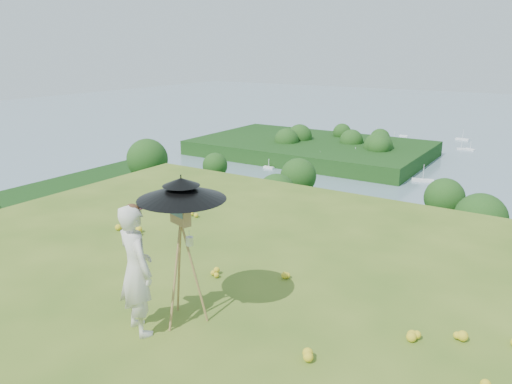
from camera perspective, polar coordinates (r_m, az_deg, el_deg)
The scene contains 10 objects.
ground at distance 7.10m, azimuth -6.60°, elevation -14.45°, with size 14.00×14.00×0.00m, color #43671D.
shoreline_tier at distance 89.06m, azimuth 27.14°, elevation -12.09°, with size 170.00×28.00×8.00m, color slate.
peninsula at distance 181.08m, azimuth 6.33°, elevation 5.79°, with size 90.00×60.00×12.00m, color black, non-canonical shape.
slope_trees at distance 44.00m, azimuth 24.75°, elevation -10.37°, with size 110.00×50.00×6.00m, color #154716, non-canonical shape.
moored_boats at distance 170.60m, azimuth 26.35°, elevation 1.94°, with size 140.00×140.00×0.70m, color white, non-canonical shape.
wildflowers at distance 7.24m, azimuth -5.34°, elevation -13.22°, with size 10.00×10.50×0.12m, color yellow, non-canonical shape.
painter at distance 6.62m, azimuth -13.55°, elevation -8.63°, with size 0.64×0.42×1.75m, color beige.
field_easel at distance 6.74m, azimuth -8.40°, elevation -7.89°, with size 0.66×0.66×1.75m, color olive, non-canonical shape.
sun_umbrella at distance 6.45m, azimuth -8.49°, elevation -0.70°, with size 1.15×1.15×0.62m, color black, non-canonical shape.
painter_cap at distance 6.33m, azimuth -14.04°, elevation -1.81°, with size 0.20×0.24×0.10m, color #C76D7C, non-canonical shape.
Camera 1 is at (3.94, -4.67, 3.61)m, focal length 35.00 mm.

